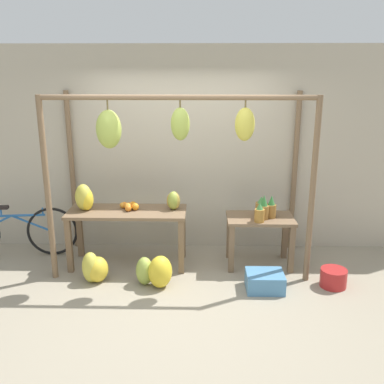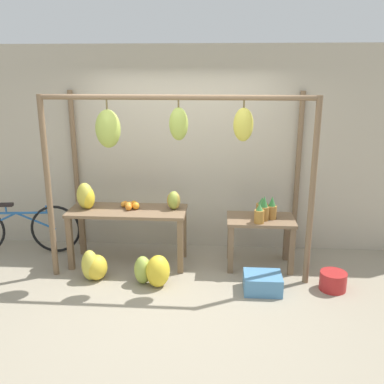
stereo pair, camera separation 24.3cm
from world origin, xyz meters
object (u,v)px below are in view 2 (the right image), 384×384
at_px(banana_pile_ground_left, 94,266).
at_px(papaya_pile, 174,200).
at_px(orange_pile, 131,205).
at_px(blue_bucket, 333,281).
at_px(pineapple_cluster, 264,210).
at_px(banana_pile_ground_right, 153,271).
at_px(fruit_crate_white, 263,283).
at_px(parked_bicycle, 18,229).
at_px(banana_pile_on_table, 86,197).

xyz_separation_m(banana_pile_ground_left, papaya_pile, (0.93, 0.56, 0.69)).
xyz_separation_m(orange_pile, blue_bucket, (2.48, -0.61, -0.68)).
height_order(banana_pile_ground_left, blue_bucket, banana_pile_ground_left).
bearing_deg(blue_bucket, pineapple_cluster, 145.20).
distance_m(pineapple_cluster, banana_pile_ground_left, 2.21).
distance_m(banana_pile_ground_right, blue_bucket, 2.11).
xyz_separation_m(pineapple_cluster, fruit_crate_white, (-0.04, -0.64, -0.67)).
height_order(banana_pile_ground_left, fruit_crate_white, banana_pile_ground_left).
bearing_deg(orange_pile, pineapple_cluster, -2.30).
height_order(fruit_crate_white, parked_bicycle, parked_bicycle).
relative_size(banana_pile_on_table, blue_bucket, 1.10).
height_order(orange_pile, fruit_crate_white, orange_pile).
bearing_deg(blue_bucket, banana_pile_ground_left, 178.92).
distance_m(banana_pile_on_table, papaya_pile, 1.13).
bearing_deg(blue_bucket, banana_pile_on_table, 169.60).
bearing_deg(pineapple_cluster, banana_pile_on_table, 179.53).
xyz_separation_m(banana_pile_on_table, papaya_pile, (1.13, 0.06, -0.04)).
bearing_deg(fruit_crate_white, banana_pile_on_table, 163.63).
bearing_deg(blue_bucket, orange_pile, 166.22).
height_order(orange_pile, papaya_pile, papaya_pile).
bearing_deg(parked_bicycle, fruit_crate_white, -14.67).
relative_size(banana_pile_ground_left, blue_bucket, 1.25).
xyz_separation_m(blue_bucket, papaya_pile, (-1.92, 0.62, 0.75)).
bearing_deg(banana_pile_ground_right, parked_bicycle, 158.10).
height_order(banana_pile_on_table, papaya_pile, banana_pile_on_table).
xyz_separation_m(orange_pile, papaya_pile, (0.56, 0.01, 0.07)).
bearing_deg(fruit_crate_white, parked_bicycle, 165.33).
bearing_deg(pineapple_cluster, blue_bucket, -34.80).
bearing_deg(banana_pile_ground_right, blue_bucket, 1.05).
distance_m(parked_bicycle, papaya_pile, 2.26).
relative_size(pineapple_cluster, fruit_crate_white, 0.87).
bearing_deg(fruit_crate_white, banana_pile_ground_left, 175.81).
xyz_separation_m(pineapple_cluster, banana_pile_ground_right, (-1.33, -0.58, -0.59)).
bearing_deg(banana_pile_ground_left, fruit_crate_white, -4.19).
xyz_separation_m(banana_pile_on_table, pineapple_cluster, (2.27, -0.02, -0.13)).
xyz_separation_m(banana_pile_ground_right, parked_bicycle, (-2.01, 0.81, 0.17)).
height_order(fruit_crate_white, papaya_pile, papaya_pile).
xyz_separation_m(banana_pile_on_table, parked_bicycle, (-1.07, 0.21, -0.55)).
distance_m(banana_pile_on_table, orange_pile, 0.58).
xyz_separation_m(pineapple_cluster, parked_bicycle, (-3.34, 0.23, -0.42)).
bearing_deg(fruit_crate_white, orange_pile, 157.05).
relative_size(banana_pile_on_table, parked_bicycle, 0.20).
relative_size(banana_pile_ground_right, papaya_pile, 2.18).
bearing_deg(orange_pile, blue_bucket, -13.78).
bearing_deg(papaya_pile, fruit_crate_white, -32.87).
xyz_separation_m(orange_pile, fruit_crate_white, (1.66, -0.70, -0.68)).
height_order(banana_pile_ground_right, blue_bucket, banana_pile_ground_right).
relative_size(orange_pile, banana_pile_ground_right, 0.50).
distance_m(pineapple_cluster, fruit_crate_white, 0.93).
relative_size(parked_bicycle, papaya_pile, 7.15).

